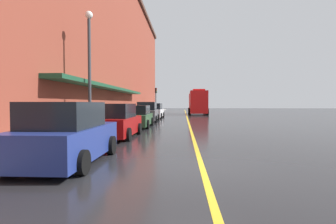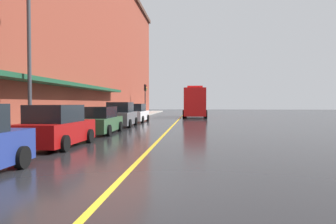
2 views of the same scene
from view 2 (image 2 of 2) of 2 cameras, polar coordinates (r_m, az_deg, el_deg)
ground_plane at (r=31.73m, az=1.66°, el=-1.66°), size 112.00×112.00×0.00m
sidewalk_left at (r=32.67m, az=-9.26°, el=-1.45°), size 2.40×70.00×0.15m
lane_center_stripe at (r=31.73m, az=1.66°, el=-1.65°), size 0.16×70.00×0.01m
brick_building_left at (r=34.53m, az=-20.12°, el=13.71°), size 11.20×64.00×18.19m
parked_car_1 at (r=14.00m, az=-19.42°, el=-2.63°), size 2.08×4.34×1.76m
parked_car_2 at (r=19.26m, az=-12.20°, el=-1.59°), size 2.03×4.65×1.62m
parked_car_3 at (r=24.78m, az=-8.50°, el=-0.58°), size 2.13×4.46×1.89m
parked_car_4 at (r=30.45m, az=-5.91°, el=-0.26°), size 2.14×4.75×1.76m
fire_truck at (r=39.69m, az=4.90°, el=1.63°), size 2.86×8.65×3.81m
parking_meter_1 at (r=22.94m, az=-13.23°, el=-0.34°), size 0.14×0.18×1.33m
street_lamp_left at (r=16.36m, az=-23.81°, el=10.50°), size 0.44×0.44×6.94m
traffic_light_near at (r=45.12m, az=-4.14°, el=3.34°), size 0.38×0.36×4.30m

